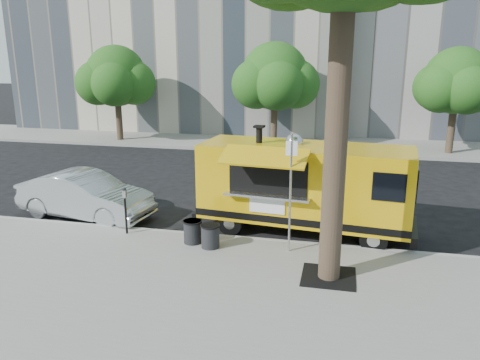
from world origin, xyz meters
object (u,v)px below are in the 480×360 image
object	(u,v)px
far_tree_b	(275,76)
trash_bin_right	(210,235)
far_tree_c	(457,81)
food_truck	(303,185)
sign_post	(291,187)
far_tree_a	(116,76)
parking_meter	(125,205)
trash_bin_left	(193,231)
sedan	(85,195)

from	to	relation	value
far_tree_b	trash_bin_right	size ratio (longest dim) A/B	8.97
far_tree_c	food_truck	xyz separation A→B (m)	(-6.28, -12.23, -2.30)
far_tree_b	far_tree_c	bearing A→B (deg)	-1.91
sign_post	trash_bin_right	size ratio (longest dim) A/B	4.89
far_tree_a	parking_meter	world-z (taller)	far_tree_a
trash_bin_left	far_tree_a	bearing A→B (deg)	122.98
far_tree_c	trash_bin_left	distance (m)	16.93
parking_meter	sedan	xyz separation A→B (m)	(-2.02, 1.35, -0.26)
far_tree_a	sedan	size ratio (longest dim) A/B	1.23
far_tree_a	sign_post	bearing A→B (deg)	-50.17
food_truck	sedan	world-z (taller)	food_truck
parking_meter	far_tree_a	bearing A→B (deg)	117.15
trash_bin_left	far_tree_b	bearing A→B (deg)	90.00
sedan	parking_meter	bearing A→B (deg)	-114.68
food_truck	trash_bin_left	distance (m)	3.36
far_tree_c	food_truck	size ratio (longest dim) A/B	0.82
parking_meter	trash_bin_left	xyz separation A→B (m)	(2.00, -0.22, -0.50)
far_tree_c	trash_bin_left	size ratio (longest dim) A/B	8.48
far_tree_a	sign_post	world-z (taller)	far_tree_a
sign_post	food_truck	bearing A→B (deg)	84.51
far_tree_a	parking_meter	xyz separation A→B (m)	(7.00, -13.65, -2.79)
far_tree_b	sedan	distance (m)	13.68
far_tree_b	far_tree_a	bearing A→B (deg)	-177.46
far_tree_a	food_truck	size ratio (longest dim) A/B	0.85
food_truck	trash_bin_right	bearing A→B (deg)	-132.33
far_tree_a	food_truck	bearing A→B (deg)	-45.98
far_tree_b	sign_post	bearing A→B (deg)	-79.85
parking_meter	trash_bin_right	distance (m)	2.62
sign_post	far_tree_a	bearing A→B (deg)	129.83
trash_bin_right	far_tree_b	bearing A→B (deg)	92.14
food_truck	trash_bin_right	xyz separation A→B (m)	(-2.18, -1.94, -0.94)
food_truck	far_tree_a	bearing A→B (deg)	140.01
food_truck	sedan	bearing A→B (deg)	-172.52
far_tree_c	sign_post	distance (m)	15.48
sedan	far_tree_b	bearing A→B (deg)	-8.51
sedan	trash_bin_right	xyz separation A→B (m)	(4.56, -1.76, -0.24)
far_tree_b	parking_meter	xyz separation A→B (m)	(-2.00, -14.05, -2.85)
trash_bin_left	far_tree_c	bearing A→B (deg)	57.20
far_tree_a	far_tree_c	bearing A→B (deg)	0.32
sign_post	trash_bin_right	xyz separation A→B (m)	(-2.01, -0.21, -1.37)
trash_bin_left	sedan	bearing A→B (deg)	158.70
parking_meter	trash_bin_left	size ratio (longest dim) A/B	2.17
far_tree_c	trash_bin_right	distance (m)	16.81
far_tree_a	trash_bin_right	size ratio (longest dim) A/B	8.74
far_tree_b	sign_post	xyz separation A→B (m)	(2.55, -14.25, -1.98)
far_tree_b	far_tree_c	world-z (taller)	far_tree_b
sedan	trash_bin_left	xyz separation A→B (m)	(4.02, -1.57, -0.24)
far_tree_a	trash_bin_left	size ratio (longest dim) A/B	8.72
sign_post	food_truck	xyz separation A→B (m)	(0.17, 1.72, -0.43)
far_tree_b	trash_bin_right	bearing A→B (deg)	-87.86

